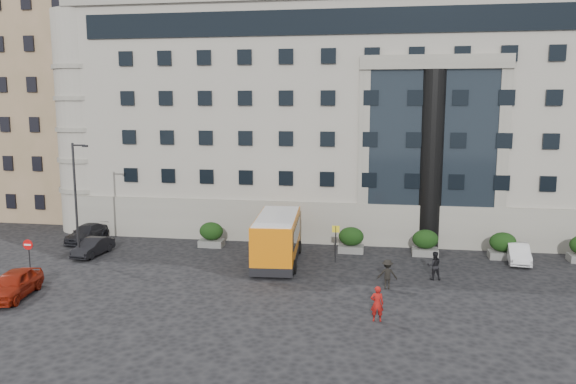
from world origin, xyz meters
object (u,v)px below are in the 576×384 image
object	(u,v)px
white_taxi	(518,253)
pedestrian_a	(377,304)
pedestrian_c	(387,274)
hedge_a	(211,234)
hedge_b	(280,237)
red_truck	(127,208)
parked_car_d	(157,213)
hedge_c	(351,240)
hedge_e	(503,245)
parked_car_b	(93,247)
parked_car_a	(14,284)
pedestrian_b	(434,266)
parked_car_c	(87,233)
street_lamp	(76,197)
bus_stop_sign	(336,237)
no_entry_sign	(28,250)
hedge_d	(425,242)
minibus	(277,237)

from	to	relation	value
white_taxi	pedestrian_a	xyz separation A→B (m)	(-9.34, -12.00, 0.26)
pedestrian_c	hedge_a	bearing A→B (deg)	-35.81
hedge_b	red_truck	xyz separation A→B (m)	(-14.78, 6.27, 0.59)
red_truck	parked_car_d	size ratio (longest dim) A/B	1.08
parked_car_d	white_taxi	size ratio (longest dim) A/B	1.39
white_taxi	hedge_c	bearing A→B (deg)	-178.04
hedge_e	parked_car_b	size ratio (longest dim) A/B	0.50
parked_car_b	hedge_b	bearing A→B (deg)	21.59
parked_car_a	pedestrian_b	distance (m)	24.22
parked_car_c	white_taxi	xyz separation A→B (m)	(31.71, -0.84, -0.00)
hedge_c	street_lamp	world-z (taller)	street_lamp
bus_stop_sign	parked_car_c	world-z (taller)	bus_stop_sign
hedge_b	pedestrian_b	xyz separation A→B (m)	(10.50, -5.57, -0.05)
hedge_a	no_entry_sign	world-z (taller)	no_entry_sign
hedge_a	white_taxi	bearing A→B (deg)	-2.12
hedge_b	red_truck	size ratio (longest dim) A/B	0.32
hedge_e	hedge_d	bearing A→B (deg)	180.00
minibus	white_taxi	size ratio (longest dim) A/B	2.04
hedge_e	no_entry_sign	distance (m)	31.09
hedge_e	street_lamp	xyz separation A→B (m)	(-28.74, -4.80, 3.44)
hedge_e	minibus	size ratio (longest dim) A/B	0.23
hedge_c	no_entry_sign	size ratio (longest dim) A/B	0.79
bus_stop_sign	pedestrian_b	size ratio (longest dim) A/B	1.44
red_truck	pedestrian_c	distance (m)	26.50
pedestrian_c	parked_car_b	bearing A→B (deg)	-15.80
parked_car_c	pedestrian_b	bearing A→B (deg)	-9.23
hedge_b	pedestrian_c	distance (m)	10.93
no_entry_sign	red_truck	bearing A→B (deg)	92.21
hedge_b	hedge_d	xyz separation A→B (m)	(10.40, 0.00, 0.00)
hedge_b	hedge_e	distance (m)	15.60
white_taxi	parked_car_a	bearing A→B (deg)	-152.05
hedge_e	pedestrian_a	distance (m)	15.36
minibus	pedestrian_a	distance (m)	11.51
street_lamp	white_taxi	bearing A→B (deg)	7.70
parked_car_b	pedestrian_b	distance (m)	23.27
hedge_c	parked_car_c	distance (m)	20.46
hedge_e	parked_car_b	world-z (taller)	hedge_e
red_truck	pedestrian_c	size ratio (longest dim) A/B	3.30
street_lamp	parked_car_d	xyz separation A→B (m)	(0.30, 13.00, -3.63)
parked_car_b	pedestrian_a	distance (m)	21.78
hedge_d	pedestrian_c	size ratio (longest dim) A/B	1.06
parked_car_d	pedestrian_b	bearing A→B (deg)	-22.54
parked_car_a	parked_car_c	distance (m)	12.83
street_lamp	no_entry_sign	distance (m)	4.98
minibus	parked_car_a	distance (m)	15.98
parked_car_a	parked_car_d	world-z (taller)	parked_car_a
hedge_d	pedestrian_b	distance (m)	5.57
no_entry_sign	hedge_d	bearing A→B (deg)	19.76
parked_car_c	parked_car_d	xyz separation A→B (m)	(2.42, 8.16, 0.11)
parked_car_a	pedestrian_a	bearing A→B (deg)	-9.43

